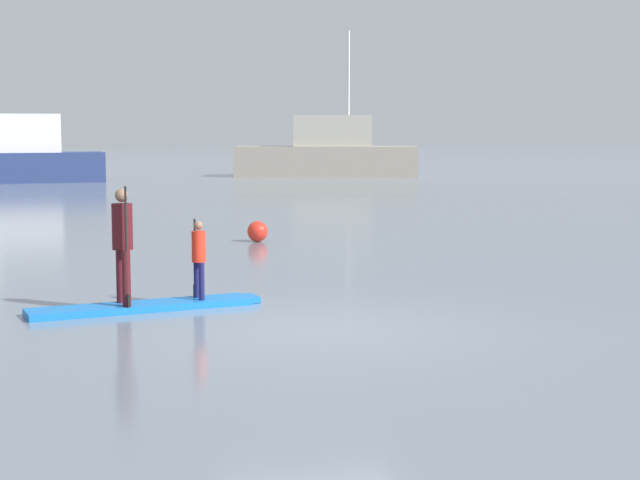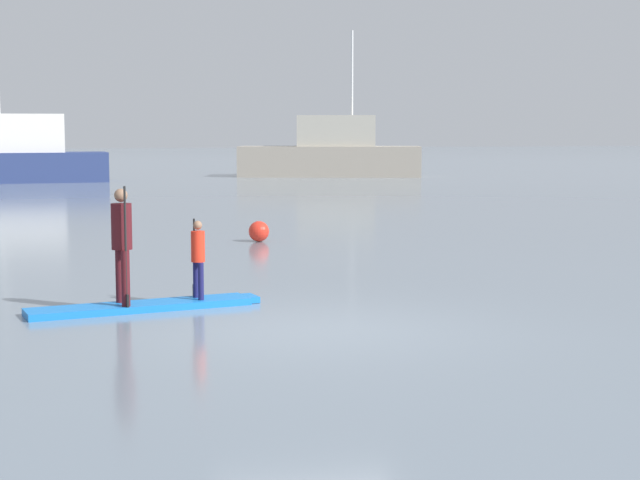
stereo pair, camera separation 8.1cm
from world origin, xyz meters
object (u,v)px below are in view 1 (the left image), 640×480
Objects in this scene: fishing_boat_white_large at (10,158)px; mooring_buoy_mid at (258,231)px; paddleboard_near at (146,306)px; paddler_adult at (123,238)px; paddler_child_solo at (198,255)px; fishing_boat_green_midground at (328,153)px.

fishing_boat_white_large is 19.21× the size of mooring_buoy_mid.
fishing_boat_white_large reaches higher than mooring_buoy_mid.
paddler_adult reaches higher than paddleboard_near.
mooring_buoy_mid is (2.29, 8.00, -0.51)m from paddler_child_solo.
paddler_adult is 1.45× the size of paddler_child_solo.
fishing_boat_white_large is 16.35m from fishing_boat_green_midground.
fishing_boat_green_midground reaches higher than mooring_buoy_mid.
paddleboard_near is at bearing 12.63° from paddler_adult.
paddler_child_solo is 0.13× the size of fishing_boat_white_large.
mooring_buoy_mid is (3.38, 8.24, -0.81)m from paddler_adult.
paddleboard_near is at bearing -110.65° from mooring_buoy_mid.
fishing_boat_green_midground is at bearing 72.96° from mooring_buoy_mid.
paddler_adult is at bearing -167.37° from paddleboard_near.
paddler_adult is (-0.31, -0.07, 0.99)m from paddleboard_near.
paddleboard_near is 0.37× the size of fishing_boat_white_large.
fishing_boat_white_large is 0.90× the size of fishing_boat_green_midground.
fishing_boat_green_midground is (12.52, 38.03, 0.19)m from paddler_adult.
paddler_adult is at bearing -108.22° from fishing_boat_green_midground.
mooring_buoy_mid is at bearing -107.04° from fishing_boat_green_midground.
fishing_boat_green_midground is 31.18m from mooring_buoy_mid.
paddler_child_solo is 2.46× the size of mooring_buoy_mid.
fishing_boat_green_midground is 21.28× the size of mooring_buoy_mid.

